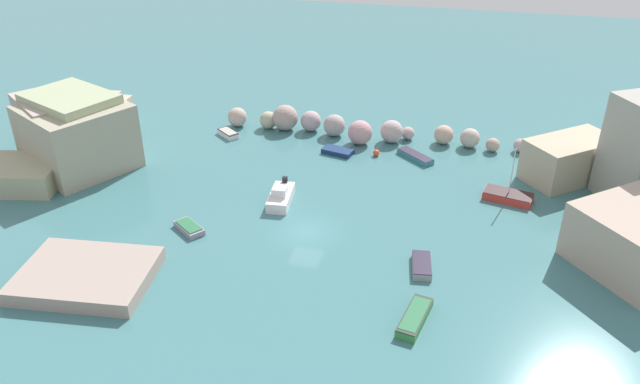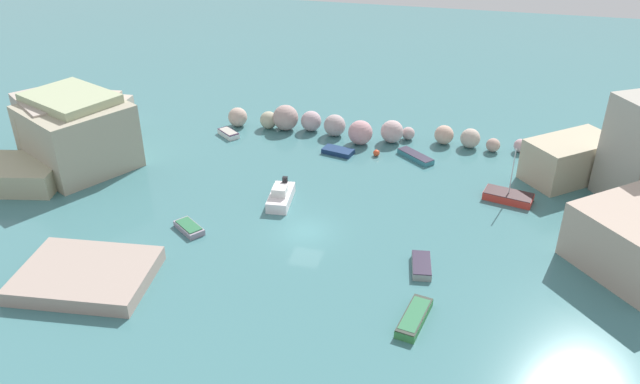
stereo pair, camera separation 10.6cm
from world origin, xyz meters
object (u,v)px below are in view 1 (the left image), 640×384
channel_buoy (376,153)px  moored_boat_6 (422,265)px  moored_boat_5 (508,196)px  moored_boat_4 (338,151)px  moored_boat_7 (116,273)px  moored_boat_3 (281,197)px  moored_boat_2 (228,133)px  stone_dock (86,275)px  moored_boat_0 (189,228)px  moored_boat_1 (415,317)px  moored_boat_8 (415,156)px

channel_buoy → moored_boat_6: channel_buoy is taller
moored_boat_5 → moored_boat_6: 13.44m
moored_boat_4 → moored_boat_7: moored_boat_7 is taller
channel_buoy → moored_boat_3: moored_boat_3 is taller
moored_boat_2 → moored_boat_4: (12.15, -1.41, -0.06)m
stone_dock → moored_boat_4: 27.77m
channel_buoy → moored_boat_5: size_ratio=0.13×
moored_boat_6 → moored_boat_0: bearing=-100.2°
channel_buoy → moored_boat_3: bearing=-120.6°
moored_boat_6 → moored_boat_4: bearing=-157.9°
stone_dock → moored_boat_5: bearing=33.2°
moored_boat_0 → moored_boat_1: moored_boat_1 is taller
moored_boat_3 → moored_boat_4: (2.71, 10.66, -0.34)m
stone_dock → moored_boat_7: 2.02m
moored_boat_1 → moored_boat_4: size_ratio=1.32×
moored_boat_2 → moored_boat_7: size_ratio=0.62×
moored_boat_2 → moored_boat_3: size_ratio=0.64×
moored_boat_4 → moored_boat_8: size_ratio=0.85×
moored_boat_3 → moored_boat_7: 15.43m
moored_boat_5 → moored_boat_6: moored_boat_5 is taller
moored_boat_4 → moored_boat_1: bearing=-53.2°
moored_boat_2 → moored_boat_6: size_ratio=0.86×
moored_boat_4 → moored_boat_0: bearing=-103.9°
stone_dock → moored_boat_6: stone_dock is taller
moored_boat_0 → moored_boat_1: 19.90m
moored_boat_4 → moored_boat_6: moored_boat_6 is taller
channel_buoy → moored_boat_0: (-12.36, -17.08, -0.06)m
moored_boat_6 → moored_boat_5: bearing=144.4°
stone_dock → channel_buoy: stone_dock is taller
moored_boat_2 → moored_boat_7: 25.05m
channel_buoy → moored_boat_5: (12.53, -5.97, 0.05)m
moored_boat_3 → moored_boat_6: moored_boat_3 is taller
moored_boat_7 → moored_boat_8: moored_boat_7 is taller
channel_buoy → stone_dock: bearing=-123.6°
moored_boat_0 → moored_boat_2: 18.47m
moored_boat_0 → moored_boat_4: 18.76m
moored_boat_4 → moored_boat_7: size_ratio=0.73×
moored_boat_5 → moored_boat_1: bearing=84.3°
moored_boat_3 → moored_boat_5: moored_boat_5 is taller
moored_boat_2 → moored_boat_3: (9.44, -12.07, 0.27)m
channel_buoy → moored_boat_8: size_ratio=0.17×
moored_boat_1 → moored_boat_4: 25.51m
moored_boat_2 → moored_boat_3: moored_boat_3 is taller
stone_dock → moored_boat_5: (29.15, 19.04, -0.17)m
moored_boat_6 → moored_boat_7: size_ratio=0.72×
moored_boat_8 → moored_boat_0: bearing=87.5°
moored_boat_1 → moored_boat_3: 18.13m
moored_boat_2 → moored_boat_7: (1.06, -25.02, -0.01)m
moored_boat_5 → moored_boat_8: (-8.70, 6.26, -0.12)m
moored_boat_4 → moored_boat_6: (10.06, -17.48, 0.05)m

